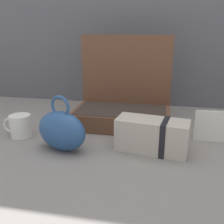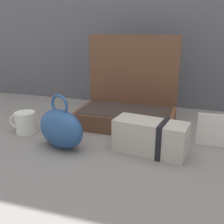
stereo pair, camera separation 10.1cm
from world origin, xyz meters
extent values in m
plane|color=slate|center=(0.00, 0.00, 0.00)|extent=(6.00, 6.00, 0.00)
cube|color=brown|center=(0.01, 0.17, 0.04)|extent=(0.44, 0.25, 0.08)
cube|color=#332823|center=(0.01, 0.17, 0.08)|extent=(0.41, 0.22, 0.00)
cube|color=brown|center=(0.01, 0.30, 0.21)|extent=(0.44, 0.02, 0.41)
ellipsoid|color=#284C7F|center=(-0.16, -0.12, 0.08)|extent=(0.22, 0.15, 0.15)
torus|color=#284C7F|center=(-0.16, -0.12, 0.17)|extent=(0.08, 0.03, 0.08)
cube|color=#B2A899|center=(0.17, -0.07, 0.06)|extent=(0.28, 0.15, 0.12)
cube|color=black|center=(0.21, -0.07, 0.06)|extent=(0.04, 0.11, 0.13)
cylinder|color=silver|center=(-0.38, -0.04, 0.05)|extent=(0.09, 0.09, 0.09)
torus|color=silver|center=(-0.43, -0.04, 0.05)|extent=(0.07, 0.01, 0.07)
cube|color=silver|center=(0.39, 0.06, 0.07)|extent=(0.12, 0.01, 0.13)
camera|label=1|loc=(0.19, -0.97, 0.44)|focal=41.60mm
camera|label=2|loc=(0.29, -0.94, 0.44)|focal=41.60mm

